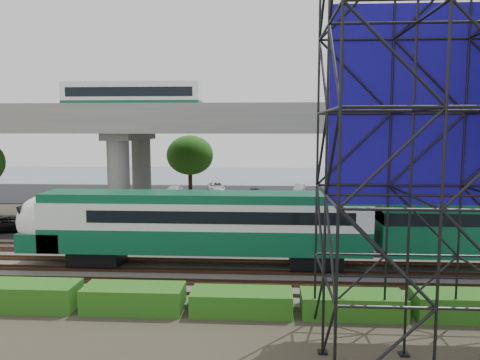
{
  "coord_description": "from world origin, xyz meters",
  "views": [
    {
      "loc": [
        2.12,
        -24.86,
        8.38
      ],
      "look_at": [
        0.33,
        6.0,
        4.97
      ],
      "focal_mm": 35.0,
      "sensor_mm": 36.0,
      "label": 1
    }
  ],
  "objects": [
    {
      "name": "rail_tracks",
      "position": [
        0.0,
        2.0,
        0.28
      ],
      "size": [
        90.0,
        9.52,
        0.16
      ],
      "color": "#472D1E",
      "rests_on": "ballast_bed"
    },
    {
      "name": "parked_cars",
      "position": [
        0.11,
        33.56,
        0.71
      ],
      "size": [
        35.17,
        9.74,
        1.32
      ],
      "color": "silver",
      "rests_on": "parking_lot"
    },
    {
      "name": "hedge_strip",
      "position": [
        1.01,
        -4.3,
        0.56
      ],
      "size": [
        34.6,
        1.8,
        1.2
      ],
      "color": "#225B14",
      "rests_on": "ground"
    },
    {
      "name": "suv",
      "position": [
        -18.26,
        11.39,
        0.72
      ],
      "size": [
        5.04,
        3.62,
        1.28
      ],
      "primitive_type": "imported",
      "rotation": [
        0.0,
        0.0,
        1.94
      ],
      "color": "black",
      "rests_on": "service_road"
    },
    {
      "name": "scaffold_tower",
      "position": [
        8.76,
        -7.98,
        7.47
      ],
      "size": [
        9.36,
        6.36,
        15.0
      ],
      "color": "black",
      "rests_on": "ground"
    },
    {
      "name": "ballast_bed",
      "position": [
        0.0,
        2.0,
        0.1
      ],
      "size": [
        90.0,
        12.0,
        0.2
      ],
      "primitive_type": "cube",
      "color": "slate",
      "rests_on": "ground"
    },
    {
      "name": "overpass",
      "position": [
        -0.71,
        16.0,
        8.21
      ],
      "size": [
        80.0,
        12.0,
        12.4
      ],
      "color": "#9E9B93",
      "rests_on": "ground"
    },
    {
      "name": "ground",
      "position": [
        0.0,
        0.0,
        0.0
      ],
      "size": [
        140.0,
        140.0,
        0.0
      ],
      "primitive_type": "plane",
      "color": "#474233",
      "rests_on": "ground"
    },
    {
      "name": "harbor_water",
      "position": [
        0.0,
        56.0,
        0.01
      ],
      "size": [
        140.0,
        40.0,
        0.03
      ],
      "primitive_type": "cube",
      "color": "#4B5F7C",
      "rests_on": "ground"
    },
    {
      "name": "commuter_train",
      "position": [
        0.6,
        2.0,
        2.88
      ],
      "size": [
        29.3,
        3.06,
        4.3
      ],
      "color": "black",
      "rests_on": "rail_tracks"
    },
    {
      "name": "service_road",
      "position": [
        0.0,
        10.5,
        0.04
      ],
      "size": [
        90.0,
        5.0,
        0.08
      ],
      "primitive_type": "cube",
      "color": "black",
      "rests_on": "ground"
    },
    {
      "name": "parking_lot",
      "position": [
        0.0,
        34.0,
        0.04
      ],
      "size": [
        90.0,
        18.0,
        0.08
      ],
      "primitive_type": "cube",
      "color": "black",
      "rests_on": "ground"
    },
    {
      "name": "trees",
      "position": [
        -4.67,
        16.17,
        5.57
      ],
      "size": [
        40.94,
        16.94,
        7.69
      ],
      "color": "#382314",
      "rests_on": "ground"
    }
  ]
}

